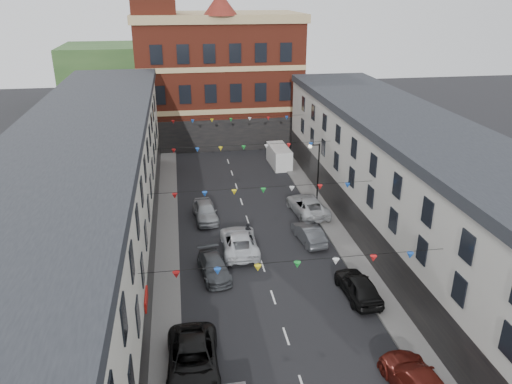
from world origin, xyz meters
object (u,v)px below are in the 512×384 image
car_left_c (193,361)px  street_lamp (316,166)px  car_left_d (214,267)px  car_left_e (205,211)px  white_van (279,156)px  car_right_c (419,384)px  car_right_d (358,286)px  pedestrian (248,233)px  car_right_f (307,205)px  car_right_e (309,233)px  moving_car (239,241)px

car_left_c → street_lamp: bearing=60.5°
car_left_d → car_left_e: bearing=82.5°
white_van → car_right_c: bearing=-92.1°
street_lamp → car_right_d: street_lamp is taller
car_right_c → white_van: white_van is taller
street_lamp → pedestrian: 9.87m
car_right_f → car_left_e: bearing=-6.7°
car_left_c → car_right_e: bearing=55.4°
street_lamp → car_right_d: size_ratio=1.28×
moving_car → car_right_f: bearing=-138.8°
car_left_e → white_van: bearing=50.5°
car_left_d → moving_car: (2.21, 3.26, 0.14)m
car_left_c → white_van: bearing=72.2°
car_left_c → car_right_c: bearing=-16.0°
car_left_d → white_van: size_ratio=0.92×
car_left_d → car_right_c: bearing=-62.5°
car_right_e → white_van: (1.33, 18.47, 0.40)m
car_right_d → pedestrian: bearing=-58.4°
car_left_c → white_van: size_ratio=1.18×
car_right_c → moving_car: car_right_c is taller
street_lamp → car_right_c: (-1.09, -23.57, -3.10)m
street_lamp → car_right_c: size_ratio=1.08×
car_right_c → car_right_e: car_right_c is taller
car_right_f → white_van: 13.27m
street_lamp → car_left_e: (-10.15, -1.38, -3.10)m
car_right_d → white_van: bearing=-93.5°
car_left_c → car_right_e: car_left_c is taller
car_left_c → moving_car: (4.05, 12.79, -0.02)m
car_left_d → moving_car: moving_car is taller
car_left_e → car_right_e: (7.87, -5.38, -0.10)m
car_left_e → car_right_e: 9.53m
street_lamp → car_right_d: bearing=-94.1°
car_left_c → white_van: 33.75m
pedestrian → car_right_c: bearing=-55.9°
car_right_f → white_van: bearing=-96.1°
car_right_e → car_left_d: bearing=18.4°
car_left_d → car_right_e: car_right_e is taller
car_right_f → car_right_c: bearing=84.2°
car_left_e → car_right_f: 9.10m
car_left_c → car_right_d: car_left_c is taller
car_left_c → car_right_c: size_ratio=1.06×
street_lamp → car_left_c: 23.68m
car_right_c → car_right_d: (0.04, 8.80, -0.00)m
car_left_e → car_right_f: (9.10, -0.17, -0.01)m
car_left_d → car_right_e: 8.77m
car_right_d → car_right_f: car_right_d is taller
car_left_c → white_van: (11.05, 31.89, 0.29)m
car_right_f → white_van: (0.10, 13.26, 0.31)m
car_right_c → car_right_e: bearing=-90.7°
car_right_f → moving_car: size_ratio=0.99×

